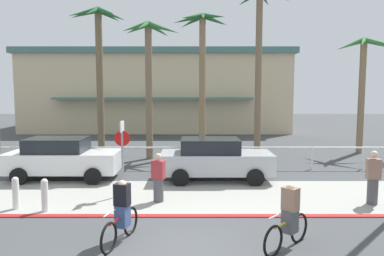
{
  "coord_description": "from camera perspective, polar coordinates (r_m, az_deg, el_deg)",
  "views": [
    {
      "loc": [
        0.25,
        -7.77,
        3.54
      ],
      "look_at": [
        0.22,
        6.0,
        2.15
      ],
      "focal_mm": 33.78,
      "sensor_mm": 36.0,
      "label": 1
    }
  ],
  "objects": [
    {
      "name": "palm_tree_4",
      "position": [
        20.85,
        10.69,
        13.85
      ],
      "size": [
        3.08,
        3.31,
        9.14
      ],
      "color": "#756047",
      "rests_on": "ground"
    },
    {
      "name": "pedestrian_0",
      "position": [
        12.72,
        26.8,
        -7.34
      ],
      "size": [
        0.43,
        0.36,
        1.72
      ],
      "color": "#4C4C51",
      "rests_on": "ground"
    },
    {
      "name": "palm_tree_2",
      "position": [
        19.11,
        -6.61,
        11.12
      ],
      "size": [
        2.99,
        3.33,
        7.16
      ],
      "color": "#756047",
      "rests_on": "ground"
    },
    {
      "name": "bollard_1",
      "position": [
        11.65,
        -22.1,
        -9.72
      ],
      "size": [
        0.2,
        0.2,
        1.0
      ],
      "color": "white",
      "rests_on": "ground"
    },
    {
      "name": "palm_tree_3",
      "position": [
        20.78,
        1.76,
        12.5
      ],
      "size": [
        3.12,
        2.83,
        7.91
      ],
      "color": "#846B4C",
      "rests_on": "ground"
    },
    {
      "name": "car_silver_2",
      "position": [
        14.46,
        3.75,
        -4.89
      ],
      "size": [
        4.4,
        2.02,
        1.69
      ],
      "color": "#B2B7BC",
      "rests_on": "ground"
    },
    {
      "name": "cyclist_yellow_1",
      "position": [
        8.68,
        15.17,
        -13.57
      ],
      "size": [
        1.34,
        1.32,
        1.5
      ],
      "color": "black",
      "rests_on": "ground"
    },
    {
      "name": "ground_plane",
      "position": [
        18.12,
        -0.65,
        -5.51
      ],
      "size": [
        80.0,
        80.0,
        0.0
      ],
      "primitive_type": "plane",
      "color": "#424447"
    },
    {
      "name": "rail_fence",
      "position": [
        16.5,
        -0.73,
        -3.67
      ],
      "size": [
        25.37,
        0.08,
        1.04
      ],
      "color": "white",
      "rests_on": "ground"
    },
    {
      "name": "palm_tree_1",
      "position": [
        20.0,
        -14.38,
        12.18
      ],
      "size": [
        3.24,
        2.86,
        7.94
      ],
      "color": "brown",
      "rests_on": "ground"
    },
    {
      "name": "stop_sign_bike_lane",
      "position": [
        12.36,
        -10.81,
        -3.02
      ],
      "size": [
        0.52,
        0.56,
        2.56
      ],
      "color": "gray",
      "rests_on": "ground"
    },
    {
      "name": "curb_paint",
      "position": [
        10.58,
        -1.25,
        -13.7
      ],
      "size": [
        44.0,
        0.24,
        0.03
      ],
      "primitive_type": "cube",
      "color": "maroon",
      "rests_on": "ground"
    },
    {
      "name": "pedestrian_1",
      "position": [
        11.72,
        -5.2,
        -8.15
      ],
      "size": [
        0.46,
        0.4,
        1.59
      ],
      "color": "#4C4C51",
      "rests_on": "ground"
    },
    {
      "name": "building_backdrop",
      "position": [
        35.66,
        -4.95,
        5.83
      ],
      "size": [
        23.62,
        12.92,
        7.17
      ],
      "color": "beige",
      "rests_on": "ground"
    },
    {
      "name": "bollard_3",
      "position": [
        12.23,
        -25.95,
        -9.15
      ],
      "size": [
        0.2,
        0.2,
        1.0
      ],
      "color": "white",
      "rests_on": "ground"
    },
    {
      "name": "car_white_1",
      "position": [
        15.53,
        -19.65,
        -4.48
      ],
      "size": [
        4.4,
        2.02,
        1.69
      ],
      "color": "white",
      "rests_on": "ground"
    },
    {
      "name": "sidewalk_strip",
      "position": [
        12.49,
        -1.02,
        -10.66
      ],
      "size": [
        44.0,
        4.0,
        0.02
      ],
      "primitive_type": "cube",
      "color": "#9E9E93",
      "rests_on": "ground"
    },
    {
      "name": "palm_tree_5",
      "position": [
        22.98,
        25.57,
        8.46
      ],
      "size": [
        3.09,
        3.42,
        6.62
      ],
      "color": "#846B4C",
      "rests_on": "ground"
    },
    {
      "name": "cyclist_red_0",
      "position": [
        8.88,
        -10.93,
        -13.04
      ],
      "size": [
        0.56,
        1.77,
        1.5
      ],
      "color": "black",
      "rests_on": "ground"
    }
  ]
}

